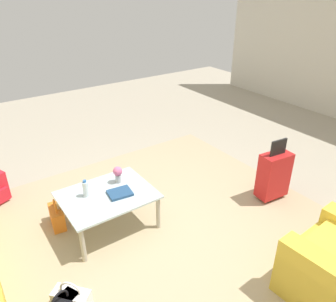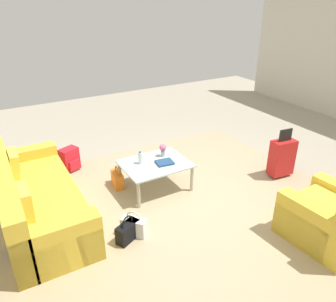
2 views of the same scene
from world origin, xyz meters
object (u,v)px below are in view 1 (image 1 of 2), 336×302
Objects in this scene: flower_vase at (118,173)px; handbag_white at (72,301)px; coffee_table at (107,198)px; suitcase_red at (274,175)px; coffee_table_book at (120,193)px; handbag_orange at (57,216)px; water_bottle at (86,189)px.

flower_vase is 1.46m from handbag_white.
suitcase_red is (-2.00, 0.70, -0.04)m from coffee_table.
coffee_table_book is 0.71× the size of handbag_orange.
coffee_table is 0.67m from handbag_orange.
water_bottle reaches higher than handbag_orange.
water_bottle is 0.42m from flower_vase.
coffee_table is 2.12m from suitcase_red.
coffee_table_book is at bearing -139.06° from handbag_white.
coffee_table_book is (-0.12, 0.08, 0.07)m from coffee_table.
water_bottle is (0.20, -0.10, 0.15)m from coffee_table.
water_bottle is 1.17m from handbag_white.
suitcase_red reaches higher than handbag_orange.
coffee_table is at bearing -19.29° from suitcase_red.
suitcase_red is at bearing 154.47° from flower_vase.
flower_vase is 1.98m from suitcase_red.
suitcase_red is at bearing 160.02° from water_bottle.
water_bottle is 2.35m from suitcase_red.
coffee_table is 2.81× the size of handbag_white.
suitcase_red is 2.72m from handbag_orange.
suitcase_red reaches higher than water_bottle.
water_bottle is at bearing -22.03° from coffee_table_book.
coffee_table_book is at bearing 66.50° from flower_vase.
handbag_white and handbag_orange have the same top height.
water_bottle is 0.80× the size of coffee_table_book.
coffee_table_book is 0.30× the size of suitcase_red.
handbag_orange is at bearing -28.46° from coffee_table_book.
flower_vase is 0.87m from handbag_orange.
suitcase_red reaches higher than coffee_table_book.
coffee_table is 2.81× the size of handbag_orange.
coffee_table_book is 0.83m from handbag_orange.
handbag_orange is at bearing -102.33° from handbag_white.
coffee_table_book reaches higher than coffee_table.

